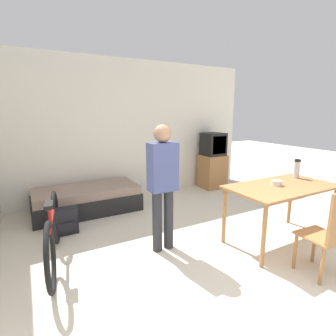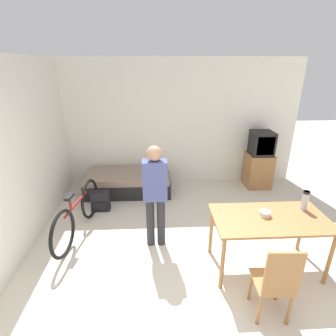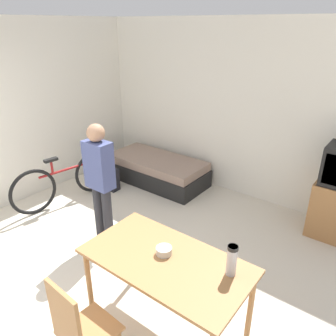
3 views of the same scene
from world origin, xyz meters
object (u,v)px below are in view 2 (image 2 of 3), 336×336
mate_bowl (265,214)px  thermos_flask (305,200)px  daybed (128,183)px  dining_table (269,223)px  bicycle (78,214)px  wooden_chair (277,281)px  person_standing (155,191)px  backpack (100,201)px  tv (259,161)px

mate_bowl → thermos_flask: bearing=12.7°
daybed → thermos_flask: size_ratio=6.57×
dining_table → thermos_flask: 0.59m
dining_table → bicycle: 2.84m
wooden_chair → mate_bowl: bearing=78.5°
bicycle → thermos_flask: (3.19, -0.73, 0.57)m
person_standing → mate_bowl: size_ratio=11.30×
person_standing → mate_bowl: (1.39, -0.52, -0.09)m
wooden_chair → backpack: wooden_chair is taller
bicycle → backpack: (0.21, 0.70, -0.17)m
bicycle → person_standing: person_standing is taller
mate_bowl → backpack: size_ratio=0.36×
tv → wooden_chair: bearing=-107.9°
person_standing → backpack: person_standing is taller
tv → person_standing: bearing=-139.8°
thermos_flask → backpack: 3.39m
wooden_chair → thermos_flask: thermos_flask is taller
wooden_chair → backpack: size_ratio=2.52×
dining_table → wooden_chair: bearing=-106.0°
tv → wooden_chair: tv is taller
dining_table → mate_bowl: (-0.06, 0.04, 0.12)m
mate_bowl → person_standing: bearing=159.5°
tv → thermos_flask: tv is taller
tv → dining_table: size_ratio=0.87×
person_standing → thermos_flask: person_standing is taller
wooden_chair → bicycle: wooden_chair is taller
dining_table → backpack: dining_table is taller
person_standing → dining_table: bearing=-21.3°
tv → backpack: bearing=-165.1°
dining_table → wooden_chair: (-0.22, -0.78, -0.16)m
tv → dining_table: (-0.83, -2.48, 0.10)m
backpack → person_standing: bearing=-45.4°
daybed → thermos_flask: thermos_flask is taller
daybed → wooden_chair: bearing=-60.0°
dining_table → thermos_flask: size_ratio=5.37×
daybed → wooden_chair: size_ratio=1.82×
person_standing → backpack: (-1.03, 1.04, -0.72)m
tv → backpack: tv is taller
backpack → tv: bearing=14.9°
daybed → person_standing: bearing=-72.1°
tv → mate_bowl: bearing=-110.0°
dining_table → bicycle: (-2.68, 0.90, -0.33)m
mate_bowl → bicycle: bearing=162.0°
daybed → mate_bowl: (1.95, -2.28, 0.59)m
wooden_chair → bicycle: bearing=145.7°
tv → thermos_flask: 2.35m
backpack → daybed: bearing=57.6°
daybed → wooden_chair: wooden_chair is taller
tv → mate_bowl: size_ratio=8.98×
wooden_chair → thermos_flask: 1.27m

